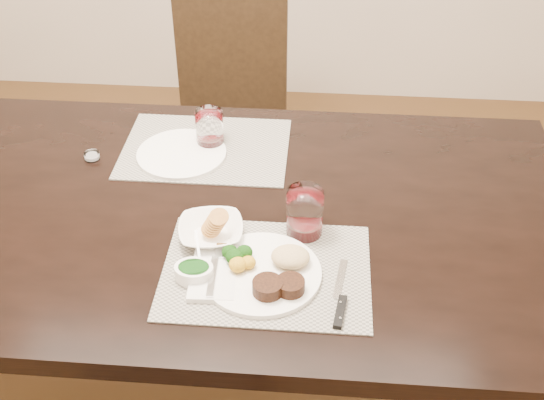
# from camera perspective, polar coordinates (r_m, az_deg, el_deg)

# --- Properties ---
(ground_plane) EXTENTS (4.50, 4.50, 0.00)m
(ground_plane) POSITION_cam_1_polar(r_m,az_deg,el_deg) (2.26, -6.27, -15.70)
(ground_plane) COLOR #4D3518
(ground_plane) RESTS_ON ground
(dining_table) EXTENTS (2.00, 1.00, 0.75)m
(dining_table) POSITION_cam_1_polar(r_m,az_deg,el_deg) (1.77, -7.71, -2.60)
(dining_table) COLOR black
(dining_table) RESTS_ON ground
(chair_far) EXTENTS (0.42, 0.42, 0.90)m
(chair_far) POSITION_cam_1_polar(r_m,az_deg,el_deg) (2.62, -3.57, 7.79)
(chair_far) COLOR black
(chair_far) RESTS_ON ground
(placemat_near) EXTENTS (0.46, 0.34, 0.00)m
(placemat_near) POSITION_cam_1_polar(r_m,az_deg,el_deg) (1.52, -0.48, -5.97)
(placemat_near) COLOR gray
(placemat_near) RESTS_ON dining_table
(placemat_far) EXTENTS (0.46, 0.34, 0.00)m
(placemat_far) POSITION_cam_1_polar(r_m,az_deg,el_deg) (1.92, -5.57, 4.33)
(placemat_far) COLOR gray
(placemat_far) RESTS_ON dining_table
(dinner_plate) EXTENTS (0.26, 0.26, 0.05)m
(dinner_plate) POSITION_cam_1_polar(r_m,az_deg,el_deg) (1.50, -0.41, -5.99)
(dinner_plate) COLOR white
(dinner_plate) RESTS_ON placemat_near
(napkin_fork) EXTENTS (0.11, 0.18, 0.02)m
(napkin_fork) POSITION_cam_1_polar(r_m,az_deg,el_deg) (1.51, -4.86, -6.02)
(napkin_fork) COLOR white
(napkin_fork) RESTS_ON placemat_near
(steak_knife) EXTENTS (0.03, 0.21, 0.01)m
(steak_knife) POSITION_cam_1_polar(r_m,az_deg,el_deg) (1.45, 5.72, -8.62)
(steak_knife) COLOR silver
(steak_knife) RESTS_ON placemat_near
(cracker_bowl) EXTENTS (0.17, 0.17, 0.07)m
(cracker_bowl) POSITION_cam_1_polar(r_m,az_deg,el_deg) (1.60, -5.13, -2.58)
(cracker_bowl) COLOR white
(cracker_bowl) RESTS_ON placemat_near
(sauce_ramekin) EXTENTS (0.09, 0.13, 0.07)m
(sauce_ramekin) POSITION_cam_1_polar(r_m,az_deg,el_deg) (1.50, -6.54, -5.97)
(sauce_ramekin) COLOR white
(sauce_ramekin) RESTS_ON placemat_near
(wine_glass_near) EXTENTS (0.09, 0.09, 0.12)m
(wine_glass_near) POSITION_cam_1_polar(r_m,az_deg,el_deg) (1.59, 2.75, -1.22)
(wine_glass_near) COLOR white
(wine_glass_near) RESTS_ON placemat_near
(far_plate) EXTENTS (0.25, 0.25, 0.01)m
(far_plate) POSITION_cam_1_polar(r_m,az_deg,el_deg) (1.89, -7.57, 3.85)
(far_plate) COLOR white
(far_plate) RESTS_ON placemat_far
(wine_glass_far) EXTENTS (0.08, 0.08, 0.11)m
(wine_glass_far) POSITION_cam_1_polar(r_m,az_deg,el_deg) (1.91, -5.24, 5.85)
(wine_glass_far) COLOR white
(wine_glass_far) RESTS_ON placemat_far
(salt_cellar) EXTENTS (0.04, 0.04, 0.02)m
(salt_cellar) POSITION_cam_1_polar(r_m,az_deg,el_deg) (1.93, -14.83, 3.57)
(salt_cellar) COLOR white
(salt_cellar) RESTS_ON dining_table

